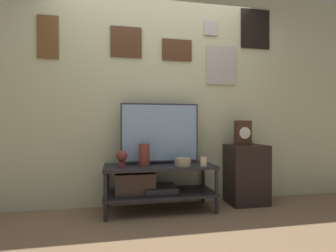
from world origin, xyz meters
The scene contains 10 objects.
ground_plane centered at (0.00, 0.00, 0.00)m, with size 12.00×12.00×0.00m, color #846647.
wall_back centered at (0.01, 0.59, 1.36)m, with size 6.40×0.08×2.70m.
media_console centered at (-0.10, 0.29, 0.32)m, with size 1.23×0.50×0.51m.
television centered at (0.02, 0.40, 0.87)m, with size 0.91×0.05×0.70m.
vase_tall_ceramic centered at (-0.18, 0.27, 0.64)m, with size 0.12×0.12×0.25m.
vase_wide_bowl centered at (0.24, 0.17, 0.56)m, with size 0.18×0.18×0.09m.
candle_jar centered at (0.46, 0.13, 0.56)m, with size 0.07×0.07×0.10m.
decorative_bust centered at (-0.42, 0.27, 0.62)m, with size 0.12×0.12×0.18m.
side_table centered at (1.09, 0.35, 0.36)m, with size 0.46×0.37×0.72m.
mantel_clock centered at (1.04, 0.36, 0.87)m, with size 0.19×0.11×0.30m.
Camera 1 is at (-0.48, -2.60, 0.98)m, focal length 28.00 mm.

